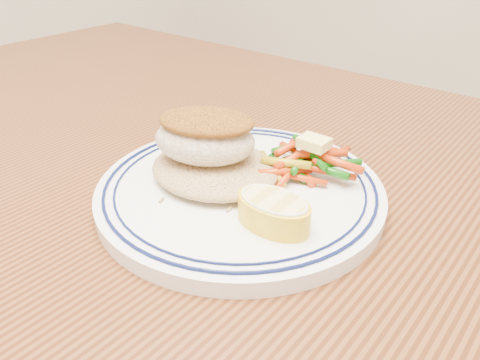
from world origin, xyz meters
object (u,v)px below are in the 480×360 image
(vegetable_pile, at_px, (304,160))
(plate, at_px, (240,190))
(rice_pilaf, at_px, (215,166))
(fish_fillet, at_px, (205,135))
(dining_table, at_px, (234,287))
(lemon_wedge, at_px, (273,210))

(vegetable_pile, bearing_deg, plate, -121.05)
(rice_pilaf, relative_size, fish_fillet, 1.10)
(dining_table, relative_size, rice_pilaf, 11.78)
(rice_pilaf, height_order, vegetable_pile, vegetable_pile)
(rice_pilaf, xyz_separation_m, lemon_wedge, (0.09, -0.03, 0.00))
(dining_table, height_order, plate, plate)
(dining_table, xyz_separation_m, vegetable_pile, (0.03, 0.07, 0.13))
(plate, bearing_deg, dining_table, -70.28)
(plate, xyz_separation_m, fish_fillet, (-0.04, -0.01, 0.05))
(plate, relative_size, lemon_wedge, 4.04)
(fish_fillet, xyz_separation_m, lemon_wedge, (0.10, -0.03, -0.03))
(lemon_wedge, bearing_deg, dining_table, 164.76)
(plate, height_order, rice_pilaf, rice_pilaf)
(plate, relative_size, rice_pilaf, 2.10)
(rice_pilaf, bearing_deg, fish_fillet, -161.32)
(vegetable_pile, bearing_deg, dining_table, -110.54)
(rice_pilaf, bearing_deg, vegetable_pile, 43.93)
(rice_pilaf, height_order, fish_fillet, fish_fillet)
(rice_pilaf, distance_m, fish_fillet, 0.03)
(dining_table, bearing_deg, fish_fillet, 165.28)
(rice_pilaf, bearing_deg, lemon_wedge, -18.04)
(rice_pilaf, xyz_separation_m, vegetable_pile, (0.06, 0.06, 0.00))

